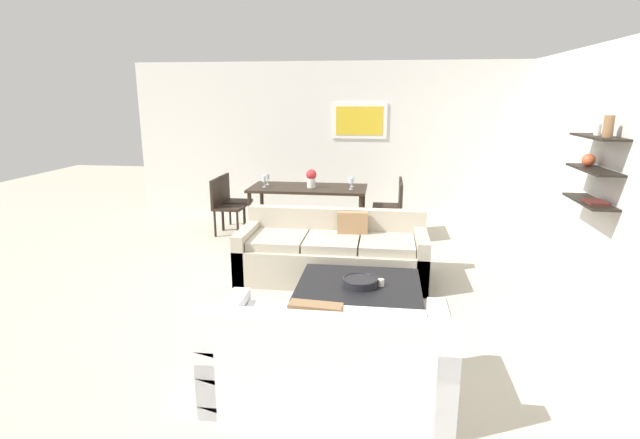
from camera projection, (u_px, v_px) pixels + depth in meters
name	position (u px, v px, depth m)	size (l,w,h in m)	color
ground_plane	(325.00, 288.00, 5.55)	(18.00, 18.00, 0.00)	#BCB29E
back_wall_unit	(367.00, 141.00, 8.56)	(8.40, 0.09, 2.70)	silver
right_wall_shelf_unit	(603.00, 168.00, 5.39)	(0.34, 8.20, 2.70)	silver
sofa_beige	(333.00, 254.00, 5.79)	(2.19, 0.90, 0.78)	#B2A893
loveseat_white	(329.00, 358.00, 3.50)	(1.69, 0.90, 0.78)	white
coffee_table	(359.00, 303.00, 4.68)	(1.17, 1.03, 0.38)	black
decorative_bowl	(360.00, 282.00, 4.59)	(0.33, 0.33, 0.08)	black
candle_jar	(381.00, 282.00, 4.60)	(0.06, 0.06, 0.07)	silver
dining_table	(308.00, 192.00, 7.57)	(1.80, 0.85, 0.75)	black
dining_chair_right_far	(393.00, 202.00, 7.62)	(0.44, 0.44, 0.88)	black
dining_chair_left_far	(231.00, 198.00, 7.97)	(0.44, 0.44, 0.88)	black
dining_chair_right_near	(393.00, 208.00, 7.26)	(0.44, 0.44, 0.88)	black
dining_chair_left_near	(224.00, 203.00, 7.60)	(0.44, 0.44, 0.88)	black
wine_glass_left_near	(264.00, 179.00, 7.51)	(0.06, 0.06, 0.18)	silver
wine_glass_right_near	(351.00, 181.00, 7.33)	(0.08, 0.08, 0.17)	silver
wine_glass_right_far	(352.00, 180.00, 7.54)	(0.06, 0.06, 0.16)	silver
wine_glass_left_far	(267.00, 177.00, 7.71)	(0.06, 0.06, 0.17)	silver
centerpiece_vase	(311.00, 178.00, 7.46)	(0.16, 0.16, 0.28)	silver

